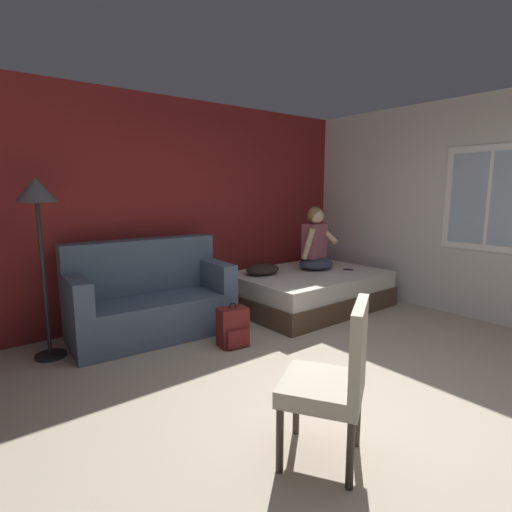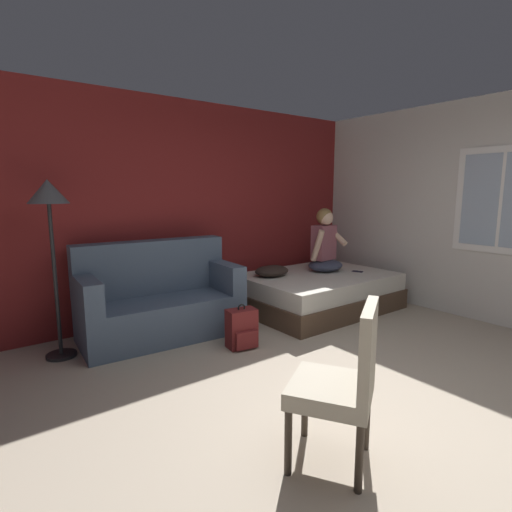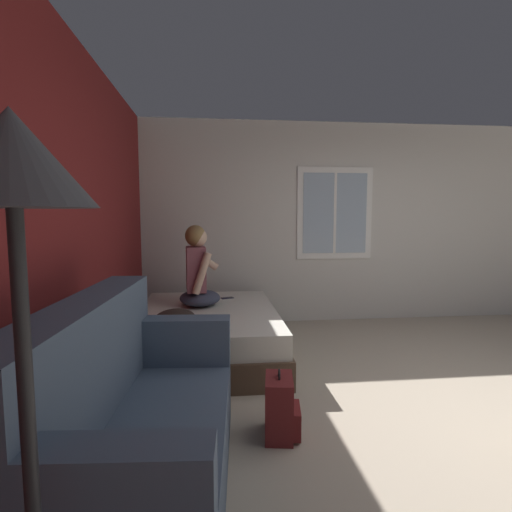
# 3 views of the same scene
# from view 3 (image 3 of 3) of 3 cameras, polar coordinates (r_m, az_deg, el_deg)

# --- Properties ---
(ground_plane) EXTENTS (40.00, 40.00, 0.00)m
(ground_plane) POSITION_cam_3_polar(r_m,az_deg,el_deg) (3.57, 31.61, -19.20)
(ground_plane) COLOR tan
(wall_back_accent) EXTENTS (10.58, 0.16, 2.70)m
(wall_back_accent) POSITION_cam_3_polar(r_m,az_deg,el_deg) (2.73, -28.00, 2.82)
(wall_back_accent) COLOR maroon
(wall_back_accent) RESTS_ON ground
(wall_side_with_window) EXTENTS (0.19, 7.37, 2.70)m
(wall_side_with_window) POSITION_cam_3_polar(r_m,az_deg,el_deg) (5.78, 14.63, 4.59)
(wall_side_with_window) COLOR silver
(wall_side_with_window) RESTS_ON ground
(bed) EXTENTS (2.01, 1.46, 0.48)m
(bed) POSITION_cam_3_polar(r_m,az_deg,el_deg) (4.28, -6.93, -10.81)
(bed) COLOR #4C3828
(bed) RESTS_ON ground
(couch) EXTENTS (1.75, 0.94, 1.04)m
(couch) POSITION_cam_3_polar(r_m,az_deg,el_deg) (2.28, -17.44, -22.38)
(couch) COLOR #47566B
(couch) RESTS_ON ground
(person_seated) EXTENTS (0.56, 0.49, 0.88)m
(person_seated) POSITION_cam_3_polar(r_m,az_deg,el_deg) (4.38, -8.30, -2.41)
(person_seated) COLOR #383D51
(person_seated) RESTS_ON bed
(backpack) EXTENTS (0.32, 0.27, 0.46)m
(backpack) POSITION_cam_3_polar(r_m,az_deg,el_deg) (2.83, 3.53, -20.84)
(backpack) COLOR maroon
(backpack) RESTS_ON ground
(throw_pillow) EXTENTS (0.49, 0.37, 0.14)m
(throw_pillow) POSITION_cam_3_polar(r_m,az_deg,el_deg) (3.65, -11.49, -8.72)
(throw_pillow) COLOR #2D231E
(throw_pillow) RESTS_ON bed
(cell_phone) EXTENTS (0.11, 0.16, 0.01)m
(cell_phone) POSITION_cam_3_polar(r_m,az_deg,el_deg) (4.75, -4.11, -6.00)
(cell_phone) COLOR black
(cell_phone) RESTS_ON bed
(floor_lamp) EXTENTS (0.36, 0.36, 1.70)m
(floor_lamp) POSITION_cam_3_polar(r_m,az_deg,el_deg) (1.05, -31.09, 3.14)
(floor_lamp) COLOR black
(floor_lamp) RESTS_ON ground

